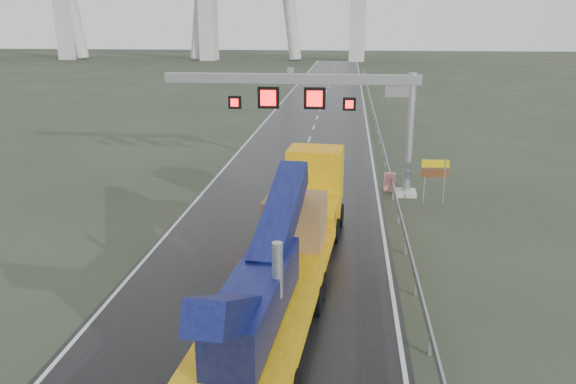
# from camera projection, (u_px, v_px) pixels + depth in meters

# --- Properties ---
(ground) EXTENTS (400.00, 400.00, 0.00)m
(ground) POSITION_uv_depth(u_px,v_px,m) (230.00, 361.00, 17.10)
(ground) COLOR #2D3525
(ground) RESTS_ON ground
(road) EXTENTS (11.00, 200.00, 0.02)m
(road) POSITION_uv_depth(u_px,v_px,m) (314.00, 127.00, 55.16)
(road) COLOR black
(road) RESTS_ON ground
(guardrail) EXTENTS (0.20, 140.00, 1.40)m
(guardrail) POSITION_uv_depth(u_px,v_px,m) (382.00, 143.00, 44.82)
(guardrail) COLOR gray
(guardrail) RESTS_ON ground
(sign_gantry) EXTENTS (14.90, 1.20, 7.42)m
(sign_gantry) POSITION_uv_depth(u_px,v_px,m) (327.00, 100.00, 32.38)
(sign_gantry) COLOR silver
(sign_gantry) RESTS_ON ground
(heavy_haul_truck) EXTENTS (4.47, 20.45, 4.77)m
(heavy_haul_truck) POSITION_uv_depth(u_px,v_px,m) (289.00, 241.00, 21.55)
(heavy_haul_truck) COLOR yellow
(heavy_haul_truck) RESTS_ON ground
(exit_sign_pair) EXTENTS (1.53, 0.10, 2.61)m
(exit_sign_pair) POSITION_uv_depth(u_px,v_px,m) (435.00, 173.00, 31.47)
(exit_sign_pair) COLOR gray
(exit_sign_pair) RESTS_ON ground
(striped_barrier) EXTENTS (0.67, 0.37, 1.13)m
(striped_barrier) POSITION_uv_depth(u_px,v_px,m) (390.00, 182.00, 34.20)
(striped_barrier) COLOR red
(striped_barrier) RESTS_ON ground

